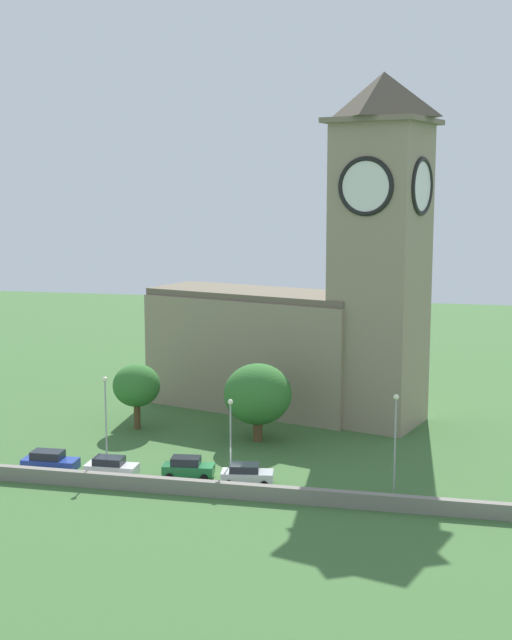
# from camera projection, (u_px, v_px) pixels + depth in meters

# --- Properties ---
(ground_plane) EXTENTS (200.00, 200.00, 0.00)m
(ground_plane) POSITION_uv_depth(u_px,v_px,m) (262.00, 429.00, 86.84)
(ground_plane) COLOR #3D6633
(church) EXTENTS (31.73, 17.76, 34.73)m
(church) POSITION_uv_depth(u_px,v_px,m) (311.00, 306.00, 90.96)
(church) COLOR gray
(church) RESTS_ON ground
(quay_barrier) EXTENTS (50.10, 0.70, 1.21)m
(quay_barrier) POSITION_uv_depth(u_px,v_px,m) (209.00, 489.00, 67.95)
(quay_barrier) COLOR gray
(quay_barrier) RESTS_ON ground
(car_blue) EXTENTS (4.72, 2.28, 1.85)m
(car_blue) POSITION_uv_depth(u_px,v_px,m) (50.00, 461.00, 73.59)
(car_blue) COLOR #233D9E
(car_blue) RESTS_ON ground
(car_white) EXTENTS (4.37, 2.19, 1.68)m
(car_white) POSITION_uv_depth(u_px,v_px,m) (111.00, 467.00, 72.46)
(car_white) COLOR silver
(car_white) RESTS_ON ground
(car_green) EXTENTS (4.36, 2.40, 1.80)m
(car_green) POSITION_uv_depth(u_px,v_px,m) (188.00, 467.00, 72.11)
(car_green) COLOR #1E6B38
(car_green) RESTS_ON ground
(car_silver) EXTENTS (4.41, 2.61, 1.65)m
(car_silver) POSITION_uv_depth(u_px,v_px,m) (247.00, 474.00, 70.70)
(car_silver) COLOR silver
(car_silver) RESTS_ON ground
(streetlamp_west_mid) EXTENTS (0.44, 0.44, 7.90)m
(streetlamp_west_mid) POSITION_uv_depth(u_px,v_px,m) (106.00, 408.00, 74.42)
(streetlamp_west_mid) COLOR #9EA0A5
(streetlamp_west_mid) RESTS_ON ground
(streetlamp_central) EXTENTS (0.44, 0.44, 6.56)m
(streetlamp_central) POSITION_uv_depth(u_px,v_px,m) (230.00, 425.00, 72.06)
(streetlamp_central) COLOR #9EA0A5
(streetlamp_central) RESTS_ON ground
(streetlamp_east_mid) EXTENTS (0.44, 0.44, 7.84)m
(streetlamp_east_mid) POSITION_uv_depth(u_px,v_px,m) (395.00, 428.00, 68.45)
(streetlamp_east_mid) COLOR #9EA0A5
(streetlamp_east_mid) RESTS_ON ground
(tree_churchyard) EXTENTS (4.69, 4.69, 6.54)m
(tree_churchyard) POSITION_uv_depth(u_px,v_px,m) (137.00, 386.00, 86.28)
(tree_churchyard) COLOR brown
(tree_churchyard) RESTS_ON ground
(tree_by_tower) EXTENTS (6.38, 6.38, 7.42)m
(tree_by_tower) POSITION_uv_depth(u_px,v_px,m) (258.00, 394.00, 82.12)
(tree_by_tower) COLOR brown
(tree_by_tower) RESTS_ON ground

